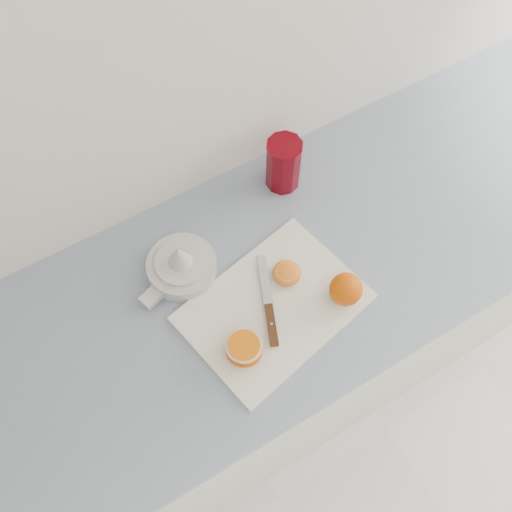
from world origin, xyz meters
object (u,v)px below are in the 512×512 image
at_px(counter, 256,345).
at_px(half_orange, 244,349).
at_px(citrus_juicer, 181,266).
at_px(cutting_board, 274,307).
at_px(red_tumbler, 283,165).

distance_m(counter, half_orange, 0.51).
relative_size(half_orange, citrus_juicer, 0.40).
bearing_deg(half_orange, counter, 51.71).
xyz_separation_m(cutting_board, citrus_juicer, (-0.13, 0.19, 0.02)).
bearing_deg(cutting_board, citrus_juicer, 125.62).
height_order(counter, cutting_board, cutting_board).
bearing_deg(citrus_juicer, cutting_board, -54.38).
relative_size(cutting_board, red_tumbler, 2.68).
xyz_separation_m(half_orange, red_tumbler, (0.31, 0.34, 0.03)).
xyz_separation_m(cutting_board, red_tumbler, (0.20, 0.28, 0.06)).
bearing_deg(citrus_juicer, counter, -37.48).
bearing_deg(half_orange, red_tumbler, 47.98).
bearing_deg(half_orange, citrus_juicer, 95.48).
relative_size(counter, red_tumbler, 16.20).
xyz_separation_m(cutting_board, half_orange, (-0.11, -0.06, 0.03)).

